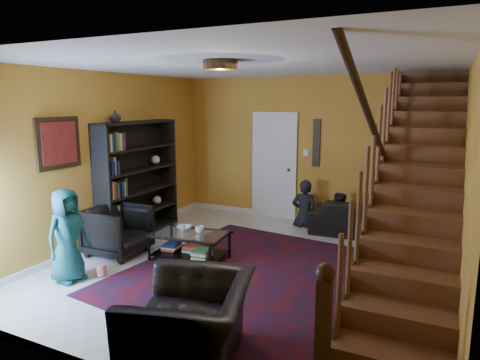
% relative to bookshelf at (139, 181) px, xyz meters
% --- Properties ---
extents(floor, '(5.50, 5.50, 0.00)m').
position_rel_bookshelf_xyz_m(floor, '(2.40, -0.60, -0.96)').
color(floor, beige).
rests_on(floor, ground).
extents(room, '(5.50, 5.50, 5.50)m').
position_rel_bookshelf_xyz_m(room, '(1.07, 0.73, -0.91)').
color(room, gold).
rests_on(room, ground).
extents(staircase, '(0.95, 5.02, 3.18)m').
position_rel_bookshelf_xyz_m(staircase, '(4.53, -0.60, 0.43)').
color(staircase, brown).
rests_on(staircase, floor).
extents(bookshelf, '(0.35, 1.80, 2.00)m').
position_rel_bookshelf_xyz_m(bookshelf, '(0.00, 0.00, 0.00)').
color(bookshelf, black).
rests_on(bookshelf, floor).
extents(door, '(0.82, 0.05, 2.05)m').
position_rel_bookshelf_xyz_m(door, '(1.70, 2.12, 0.06)').
color(door, silver).
rests_on(door, floor).
extents(framed_picture, '(0.04, 0.74, 0.74)m').
position_rel_bookshelf_xyz_m(framed_picture, '(-0.17, -1.50, 0.79)').
color(framed_picture, maroon).
rests_on(framed_picture, room).
extents(wall_hanging, '(0.14, 0.03, 0.90)m').
position_rel_bookshelf_xyz_m(wall_hanging, '(2.55, 2.13, 0.59)').
color(wall_hanging, black).
rests_on(wall_hanging, room).
extents(ceiling_fixture, '(0.40, 0.40, 0.10)m').
position_rel_bookshelf_xyz_m(ceiling_fixture, '(2.40, -1.40, 1.78)').
color(ceiling_fixture, '#3F2814').
rests_on(ceiling_fixture, room).
extents(rug, '(3.50, 3.90, 0.02)m').
position_rel_bookshelf_xyz_m(rug, '(2.53, -0.78, -0.96)').
color(rug, '#430C11').
rests_on(rug, floor).
extents(sofa, '(2.13, 0.91, 0.61)m').
position_rel_bookshelf_xyz_m(sofa, '(3.72, 1.70, -0.66)').
color(sofa, black).
rests_on(sofa, floor).
extents(armchair_left, '(0.86, 0.83, 0.76)m').
position_rel_bookshelf_xyz_m(armchair_left, '(0.35, -0.96, -0.58)').
color(armchair_left, black).
rests_on(armchair_left, floor).
extents(armchair_right, '(1.30, 1.40, 0.76)m').
position_rel_bookshelf_xyz_m(armchair_right, '(2.87, -2.85, -0.59)').
color(armchair_right, black).
rests_on(armchair_right, floor).
extents(person_adult_a, '(0.52, 0.37, 1.35)m').
position_rel_bookshelf_xyz_m(person_adult_a, '(2.48, 1.75, -0.74)').
color(person_adult_a, black).
rests_on(person_adult_a, sofa).
extents(person_adult_b, '(0.61, 0.50, 1.16)m').
position_rel_bookshelf_xyz_m(person_adult_b, '(3.10, 1.75, -0.84)').
color(person_adult_b, black).
rests_on(person_adult_b, sofa).
extents(person_child, '(0.44, 0.63, 1.24)m').
position_rel_bookshelf_xyz_m(person_child, '(0.45, -2.01, -0.34)').
color(person_child, '#165456').
rests_on(person_child, armchair_left).
extents(coffee_table, '(1.17, 0.77, 0.42)m').
position_rel_bookshelf_xyz_m(coffee_table, '(1.48, -0.70, -0.73)').
color(coffee_table, black).
rests_on(coffee_table, floor).
extents(cup_a, '(0.14, 0.14, 0.10)m').
position_rel_bookshelf_xyz_m(cup_a, '(1.62, -0.63, -0.49)').
color(cup_a, '#999999').
rests_on(cup_a, coffee_table).
extents(cup_b, '(0.12, 0.12, 0.09)m').
position_rel_bookshelf_xyz_m(cup_b, '(1.33, -0.64, -0.50)').
color(cup_b, '#999999').
rests_on(cup_b, coffee_table).
extents(bowl, '(0.28, 0.28, 0.05)m').
position_rel_bookshelf_xyz_m(bowl, '(1.31, -0.58, -0.52)').
color(bowl, '#999999').
rests_on(bowl, coffee_table).
extents(vase, '(0.18, 0.18, 0.19)m').
position_rel_bookshelf_xyz_m(vase, '(-0.00, -0.50, 1.13)').
color(vase, '#999999').
rests_on(vase, bookshelf).
extents(popcorn_bucket, '(0.17, 0.17, 0.15)m').
position_rel_bookshelf_xyz_m(popcorn_bucket, '(0.74, -1.73, -0.87)').
color(popcorn_bucket, red).
rests_on(popcorn_bucket, rug).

